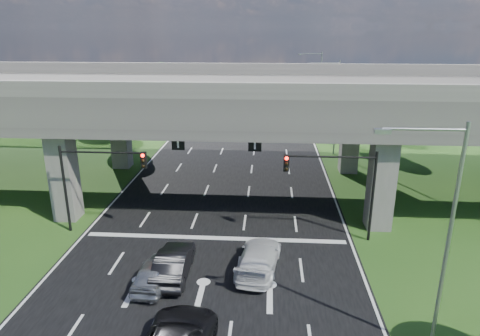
# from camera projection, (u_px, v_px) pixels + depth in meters

# --- Properties ---
(ground) EXTENTS (160.00, 160.00, 0.00)m
(ground) POSITION_uv_depth(u_px,v_px,m) (208.00, 267.00, 24.77)
(ground) COLOR #204616
(ground) RESTS_ON ground
(road) EXTENTS (18.00, 120.00, 0.03)m
(road) POSITION_uv_depth(u_px,v_px,m) (225.00, 200.00, 34.24)
(road) COLOR black
(road) RESTS_ON ground
(overpass) EXTENTS (80.00, 15.00, 10.00)m
(overpass) POSITION_uv_depth(u_px,v_px,m) (227.00, 98.00, 33.64)
(overpass) COLOR #3D3A37
(overpass) RESTS_ON ground
(warehouse) EXTENTS (20.00, 10.00, 4.00)m
(warehouse) POSITION_uv_depth(u_px,v_px,m) (56.00, 112.00, 58.97)
(warehouse) COLOR #9E9E99
(warehouse) RESTS_ON ground
(signal_right) EXTENTS (5.76, 0.54, 6.00)m
(signal_right) POSITION_uv_depth(u_px,v_px,m) (339.00, 179.00, 26.68)
(signal_right) COLOR black
(signal_right) RESTS_ON ground
(signal_left) EXTENTS (5.76, 0.54, 6.00)m
(signal_left) POSITION_uv_depth(u_px,v_px,m) (95.00, 173.00, 27.69)
(signal_left) COLOR black
(signal_left) RESTS_ON ground
(streetlight_near) EXTENTS (3.38, 0.25, 10.00)m
(streetlight_near) POSITION_uv_depth(u_px,v_px,m) (440.00, 227.00, 16.60)
(streetlight_near) COLOR gray
(streetlight_near) RESTS_ON ground
(streetlight_far) EXTENTS (3.38, 0.25, 10.00)m
(streetlight_far) POSITION_uv_depth(u_px,v_px,m) (333.00, 100.00, 45.01)
(streetlight_far) COLOR gray
(streetlight_far) RESTS_ON ground
(streetlight_beyond) EXTENTS (3.38, 0.25, 10.00)m
(streetlight_beyond) POSITION_uv_depth(u_px,v_px,m) (317.00, 82.00, 60.16)
(streetlight_beyond) COLOR gray
(streetlight_beyond) RESTS_ON ground
(tree_left_near) EXTENTS (4.50, 4.50, 7.80)m
(tree_left_near) POSITION_uv_depth(u_px,v_px,m) (117.00, 104.00, 48.78)
(tree_left_near) COLOR black
(tree_left_near) RESTS_ON ground
(tree_left_mid) EXTENTS (3.91, 3.90, 6.76)m
(tree_left_mid) POSITION_uv_depth(u_px,v_px,m) (116.00, 98.00, 56.76)
(tree_left_mid) COLOR black
(tree_left_mid) RESTS_ON ground
(tree_left_far) EXTENTS (4.80, 4.80, 8.32)m
(tree_left_far) POSITION_uv_depth(u_px,v_px,m) (160.00, 84.00, 63.77)
(tree_left_far) COLOR black
(tree_left_far) RESTS_ON ground
(tree_right_near) EXTENTS (4.20, 4.20, 7.28)m
(tree_right_near) POSITION_uv_depth(u_px,v_px,m) (353.00, 107.00, 49.04)
(tree_right_near) COLOR black
(tree_right_near) RESTS_ON ground
(tree_right_mid) EXTENTS (3.91, 3.90, 6.76)m
(tree_right_mid) POSITION_uv_depth(u_px,v_px,m) (365.00, 99.00, 56.52)
(tree_right_mid) COLOR black
(tree_right_mid) RESTS_ON ground
(tree_right_far) EXTENTS (4.50, 4.50, 7.80)m
(tree_right_far) POSITION_uv_depth(u_px,v_px,m) (327.00, 86.00, 64.15)
(tree_right_far) COLOR black
(tree_right_far) RESTS_ON ground
(car_silver) EXTENTS (1.93, 4.29, 1.43)m
(car_silver) POSITION_uv_depth(u_px,v_px,m) (155.00, 272.00, 22.89)
(car_silver) COLOR #B5B9BD
(car_silver) RESTS_ON road
(car_dark) EXTENTS (1.74, 4.83, 1.58)m
(car_dark) POSITION_uv_depth(u_px,v_px,m) (174.00, 263.00, 23.59)
(car_dark) COLOR black
(car_dark) RESTS_ON road
(car_white) EXTENTS (2.81, 5.48, 1.52)m
(car_white) POSITION_uv_depth(u_px,v_px,m) (259.00, 258.00, 24.19)
(car_white) COLOR silver
(car_white) RESTS_ON road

